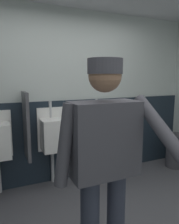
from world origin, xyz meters
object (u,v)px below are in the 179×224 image
(person, at_px, (104,157))
(urinal_right, at_px, (100,129))
(urinal_middle, at_px, (53,134))
(trash_bin, at_px, (175,150))

(person, bearing_deg, urinal_right, 64.24)
(urinal_middle, bearing_deg, trash_bin, -6.51)
(urinal_right, height_order, trash_bin, urinal_right)
(urinal_middle, bearing_deg, urinal_right, 0.00)
(urinal_middle, height_order, urinal_right, same)
(urinal_middle, relative_size, trash_bin, 2.08)
(urinal_right, distance_m, person, 1.85)
(urinal_right, xyz_separation_m, person, (-0.80, -1.65, 0.25))
(urinal_middle, xyz_separation_m, person, (-0.05, -1.65, 0.25))
(urinal_right, bearing_deg, urinal_middle, 180.00)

